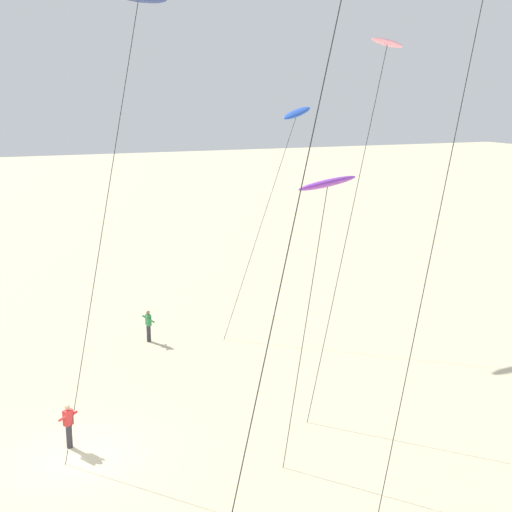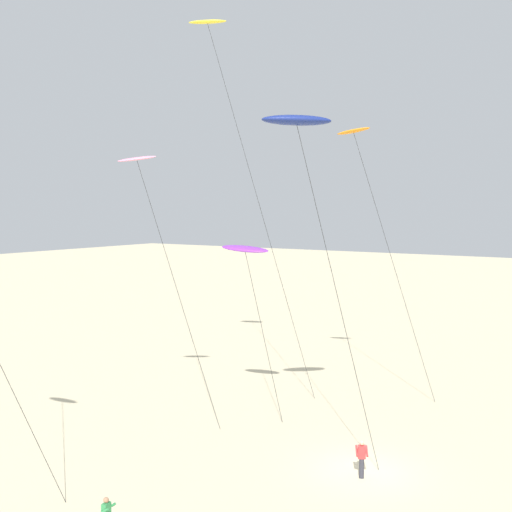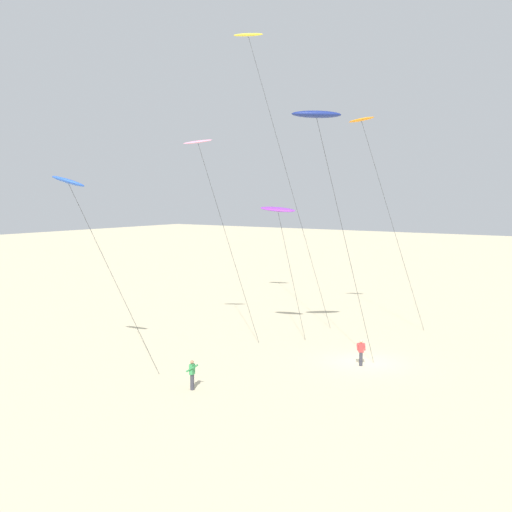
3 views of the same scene
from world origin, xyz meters
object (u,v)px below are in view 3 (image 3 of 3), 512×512
kite_navy (317,115)px  kite_yellow (249,39)px  kite_purple (278,210)px  kite_flyer_middle (361,352)px  kite_orange (363,124)px  kite_blue (69,183)px  kite_pink (199,147)px  kite_flyer_nearest (192,374)px

kite_navy → kite_yellow: 14.06m
kite_purple → kite_flyer_middle: (-3.49, -8.45, -8.66)m
kite_orange → kite_navy: kite_orange is taller
kite_blue → kite_yellow: (17.32, -1.08, 11.44)m
kite_pink → kite_flyer_nearest: bearing=-143.0°
kite_flyer_nearest → kite_flyer_middle: same height
kite_orange → kite_blue: 23.65m
kite_blue → kite_pink: bearing=-7.3°
kite_flyer_middle → kite_orange: bearing=26.0°
kite_orange → kite_blue: (-21.33, 9.05, -4.76)m
kite_yellow → kite_flyer_middle: bearing=-116.6°
kite_orange → kite_flyer_middle: bearing=-154.0°
kite_pink → kite_flyer_nearest: kite_pink is taller
kite_purple → kite_flyer_nearest: 16.21m
kite_yellow → kite_flyer_middle: size_ratio=14.02×
kite_flyer_nearest → kite_flyer_middle: size_ratio=1.00×
kite_flyer_nearest → kite_flyer_middle: 11.29m
kite_flyer_nearest → kite_navy: bearing=-13.5°
kite_orange → kite_flyer_nearest: 25.55m
kite_purple → kite_flyer_nearest: bearing=-167.4°
kite_purple → kite_navy: kite_navy is taller
kite_navy → kite_yellow: size_ratio=0.68×
kite_orange → kite_flyer_nearest: size_ratio=10.03×
kite_navy → kite_flyer_middle: bearing=-85.0°
kite_navy → kite_pink: size_ratio=1.09×
kite_purple → kite_navy: bearing=-125.5°
kite_pink → kite_flyer_middle: kite_pink is taller
kite_pink → kite_flyer_nearest: (-9.77, -7.37, -13.20)m
kite_navy → kite_blue: bearing=133.4°
kite_blue → kite_flyer_middle: size_ratio=7.19×
kite_blue → kite_pink: (10.63, -1.37, 2.69)m
kite_orange → kite_blue: kite_orange is taller
kite_orange → kite_purple: size_ratio=1.69×
kite_blue → kite_purple: bearing=-22.1°
kite_yellow → kite_flyer_middle: (-6.58, -13.14, -21.95)m
kite_purple → kite_pink: kite_pink is taller
kite_blue → kite_pink: size_ratio=0.82×
kite_yellow → kite_blue: bearing=176.4°
kite_navy → kite_flyer_middle: kite_navy is taller
kite_blue → kite_purple: (14.23, -5.76, -1.85)m
kite_flyer_nearest → kite_yellow: bearing=25.0°
kite_flyer_nearest → kite_pink: bearing=37.0°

